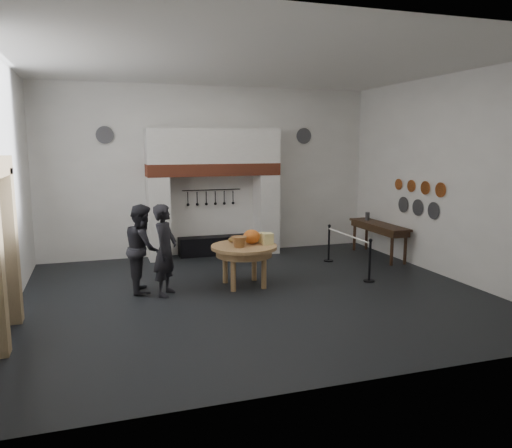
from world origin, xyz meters
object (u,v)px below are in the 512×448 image
object	(u,v)px
iron_range	(214,246)
visitor_near	(165,250)
side_table	(379,225)
visitor_far	(143,248)
barrier_post_near	(370,261)
work_table	(244,247)
barrier_post_far	(329,244)

from	to	relation	value
iron_range	visitor_near	xyz separation A→B (m)	(-1.74, -3.25, 0.66)
side_table	visitor_near	bearing A→B (deg)	-164.22
iron_range	side_table	xyz separation A→B (m)	(4.10, -1.60, 0.62)
visitor_far	barrier_post_near	world-z (taller)	visitor_far
visitor_near	visitor_far	distance (m)	0.57
iron_range	side_table	bearing A→B (deg)	-21.29
work_table	barrier_post_near	bearing A→B (deg)	-11.40
visitor_near	barrier_post_far	distance (m)	4.66
barrier_post_far	visitor_near	bearing A→B (deg)	-159.94
visitor_far	side_table	bearing A→B (deg)	-76.25
iron_range	side_table	world-z (taller)	side_table
visitor_near	barrier_post_near	bearing A→B (deg)	-67.16
work_table	visitor_far	world-z (taller)	visitor_far
visitor_near	barrier_post_far	xyz separation A→B (m)	(4.36, 1.59, -0.46)
visitor_far	barrier_post_far	size ratio (longest dim) A/B	1.99
iron_range	visitor_near	world-z (taller)	visitor_near
barrier_post_far	iron_range	bearing A→B (deg)	147.76
barrier_post_far	barrier_post_near	bearing A→B (deg)	-90.00
work_table	visitor_near	size ratio (longest dim) A/B	0.76
work_table	visitor_far	xyz separation A→B (m)	(-2.07, 0.26, 0.06)
visitor_near	side_table	xyz separation A→B (m)	(5.84, 1.65, -0.04)
visitor_near	side_table	bearing A→B (deg)	-46.05
visitor_far	barrier_post_near	distance (m)	4.85
work_table	barrier_post_far	world-z (taller)	barrier_post_far
work_table	barrier_post_far	xyz separation A→B (m)	(2.70, 1.46, -0.39)
iron_range	work_table	distance (m)	3.17
visitor_near	barrier_post_near	xyz separation A→B (m)	(4.36, -0.41, -0.46)
visitor_near	barrier_post_near	distance (m)	4.40
iron_range	visitor_far	bearing A→B (deg)	-126.89
work_table	barrier_post_far	bearing A→B (deg)	28.39
work_table	barrier_post_far	distance (m)	3.09
side_table	barrier_post_near	distance (m)	2.57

